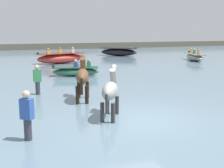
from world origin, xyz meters
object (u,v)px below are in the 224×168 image
object	(u,v)px
boat_mid_channel	(194,57)
person_spectator_far	(27,119)
boat_distant_west	(61,58)
horse_lead_bay	(82,77)
person_onlooker_right	(38,82)
boat_mid_outer	(119,52)
horse_trailing_grey	(110,92)
boat_far_inshore	(76,71)

from	to	relation	value
boat_mid_channel	person_spectator_far	distance (m)	22.02
boat_distant_west	person_spectator_far	distance (m)	17.63
horse_lead_bay	person_onlooker_right	xyz separation A→B (m)	(-1.63, 1.65, -0.38)
boat_mid_outer	person_onlooker_right	xyz separation A→B (m)	(-9.97, -16.82, 0.15)
horse_lead_bay	boat_distant_west	bearing A→B (deg)	84.65
person_onlooker_right	horse_trailing_grey	bearing A→B (deg)	-65.47
person_spectator_far	boat_mid_outer	bearing A→B (deg)	64.37
horse_trailing_grey	boat_mid_outer	world-z (taller)	horse_trailing_grey
horse_trailing_grey	person_spectator_far	size ratio (longest dim) A/B	1.21
boat_far_inshore	boat_distant_west	bearing A→B (deg)	88.35
person_onlooker_right	person_spectator_far	bearing A→B (deg)	-97.47
boat_far_inshore	person_onlooker_right	bearing A→B (deg)	-120.14
horse_lead_bay	boat_far_inshore	world-z (taller)	horse_lead_bay
boat_mid_outer	person_onlooker_right	distance (m)	19.55
person_spectator_far	horse_lead_bay	bearing A→B (deg)	58.35
horse_lead_bay	horse_trailing_grey	size ratio (longest dim) A/B	1.07
boat_mid_outer	boat_far_inshore	size ratio (longest dim) A/B	1.34
horse_lead_bay	person_onlooker_right	size ratio (longest dim) A/B	1.30
horse_lead_bay	boat_mid_channel	bearing A→B (deg)	41.37
horse_lead_bay	horse_trailing_grey	xyz separation A→B (m)	(0.31, -2.61, -0.09)
horse_lead_bay	boat_mid_channel	distance (m)	17.71
boat_mid_channel	boat_far_inshore	world-z (taller)	boat_mid_channel
boat_mid_outer	person_spectator_far	distance (m)	24.71
person_spectator_far	horse_trailing_grey	bearing A→B (deg)	24.40
boat_mid_channel	boat_mid_outer	xyz separation A→B (m)	(-4.94, 6.77, 0.09)
boat_distant_west	horse_lead_bay	bearing A→B (deg)	-95.35
horse_lead_bay	boat_distant_west	xyz separation A→B (m)	(1.26, 13.45, -0.51)
person_onlooker_right	person_spectator_far	xyz separation A→B (m)	(-0.72, -5.46, 0.00)
boat_mid_outer	boat_distant_west	bearing A→B (deg)	-144.66
horse_lead_bay	person_spectator_far	xyz separation A→B (m)	(-2.35, -3.81, -0.38)
horse_lead_bay	boat_far_inshore	distance (m)	6.40
boat_far_inshore	person_onlooker_right	distance (m)	5.36
boat_distant_west	person_onlooker_right	world-z (taller)	boat_distant_west
horse_lead_bay	boat_mid_outer	xyz separation A→B (m)	(8.34, 18.47, -0.53)
boat_mid_channel	boat_mid_outer	bearing A→B (deg)	126.15
boat_distant_west	boat_far_inshore	bearing A→B (deg)	-91.65
boat_distant_west	boat_mid_channel	bearing A→B (deg)	-8.28
boat_distant_west	boat_far_inshore	size ratio (longest dim) A/B	1.47
boat_far_inshore	person_onlooker_right	world-z (taller)	person_onlooker_right
boat_distant_west	person_onlooker_right	xyz separation A→B (m)	(-2.89, -11.80, 0.13)
boat_distant_west	person_onlooker_right	size ratio (longest dim) A/B	2.68
boat_mid_channel	boat_mid_outer	world-z (taller)	boat_mid_channel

